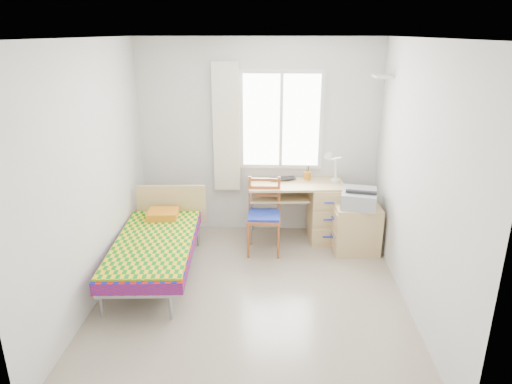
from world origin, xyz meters
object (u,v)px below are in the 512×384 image
(printer, at_px, (359,198))
(desk, at_px, (321,209))
(bed, at_px, (157,243))
(chair, at_px, (265,211))
(cabinet, at_px, (355,228))

(printer, bearing_deg, desk, 153.66)
(bed, distance_m, desk, 2.20)
(bed, distance_m, printer, 2.50)
(bed, bearing_deg, chair, 25.01)
(desk, height_order, cabinet, desk)
(desk, xyz_separation_m, cabinet, (0.41, -0.32, -0.12))
(bed, xyz_separation_m, chair, (1.21, 0.66, 0.15))
(chair, relative_size, printer, 1.73)
(printer, bearing_deg, chair, -166.44)
(bed, height_order, printer, printer)
(cabinet, bearing_deg, chair, 178.92)
(bed, relative_size, cabinet, 3.10)
(bed, xyz_separation_m, printer, (2.38, 0.69, 0.33))
(chair, bearing_deg, desk, 27.00)
(chair, height_order, printer, chair)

